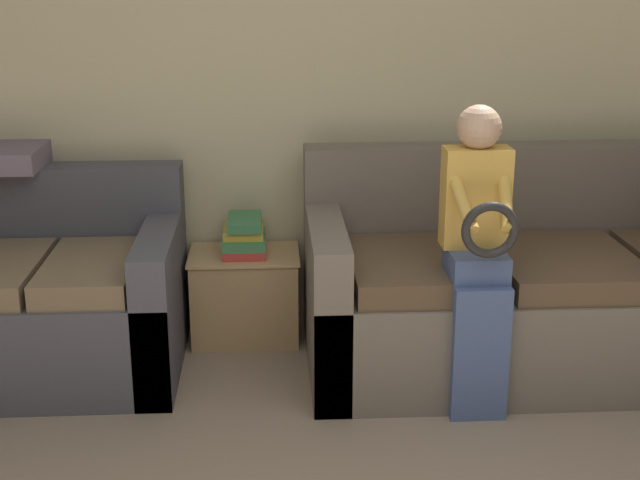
{
  "coord_description": "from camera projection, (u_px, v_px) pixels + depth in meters",
  "views": [
    {
      "loc": [
        -0.32,
        -1.82,
        1.82
      ],
      "look_at": [
        -0.12,
        1.57,
        0.77
      ],
      "focal_mm": 50.0,
      "sensor_mm": 36.0,
      "label": 1
    }
  ],
  "objects": [
    {
      "name": "book_stack",
      "position": [
        244.0,
        236.0,
        4.4
      ],
      "size": [
        0.21,
        0.3,
        0.18
      ],
      "color": "#BC3833",
      "rests_on": "side_shelf"
    },
    {
      "name": "wall_back",
      "position": [
        331.0,
        79.0,
        4.44
      ],
      "size": [
        7.0,
        0.06,
        2.55
      ],
      "color": "beige",
      "rests_on": "ground_plane"
    },
    {
      "name": "couch_side",
      "position": [
        7.0,
        302.0,
        4.12
      ],
      "size": [
        1.59,
        0.95,
        0.89
      ],
      "color": "#4C4C56",
      "rests_on": "ground_plane"
    },
    {
      "name": "couch_main",
      "position": [
        551.0,
        291.0,
        4.2
      ],
      "size": [
        2.3,
        1.0,
        0.98
      ],
      "color": "#70665B",
      "rests_on": "ground_plane"
    },
    {
      "name": "child_left_seated",
      "position": [
        478.0,
        245.0,
        3.66
      ],
      "size": [
        0.28,
        0.38,
        1.28
      ],
      "color": "#475B8E",
      "rests_on": "ground_plane"
    },
    {
      "name": "side_shelf",
      "position": [
        245.0,
        294.0,
        4.49
      ],
      "size": [
        0.55,
        0.39,
        0.45
      ],
      "color": "tan",
      "rests_on": "ground_plane"
    }
  ]
}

